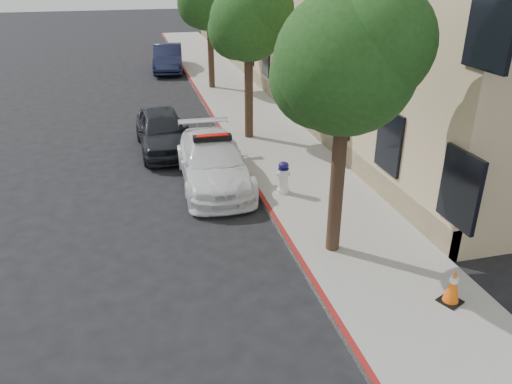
{
  "coord_description": "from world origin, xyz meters",
  "views": [
    {
      "loc": [
        -1.13,
        -10.9,
        6.05
      ],
      "look_at": [
        1.52,
        -0.47,
        1.0
      ],
      "focal_mm": 35.0,
      "sensor_mm": 36.0,
      "label": 1
    }
  ],
  "objects_px": {
    "parked_car_mid": "(162,131)",
    "fire_hydrant": "(283,178)",
    "police_car": "(213,162)",
    "parked_car_far": "(168,58)",
    "traffic_cone": "(453,286)"
  },
  "relations": [
    {
      "from": "parked_car_mid",
      "to": "fire_hydrant",
      "type": "relative_size",
      "value": 4.54
    },
    {
      "from": "parked_car_mid",
      "to": "fire_hydrant",
      "type": "height_order",
      "value": "parked_car_mid"
    },
    {
      "from": "police_car",
      "to": "fire_hydrant",
      "type": "xyz_separation_m",
      "value": [
        1.7,
        -1.4,
        -0.09
      ]
    },
    {
      "from": "traffic_cone",
      "to": "parked_car_far",
      "type": "bearing_deg",
      "value": 97.55
    },
    {
      "from": "police_car",
      "to": "parked_car_far",
      "type": "relative_size",
      "value": 1.03
    },
    {
      "from": "police_car",
      "to": "parked_car_mid",
      "type": "relative_size",
      "value": 1.15
    },
    {
      "from": "fire_hydrant",
      "to": "traffic_cone",
      "type": "xyz_separation_m",
      "value": [
        1.64,
        -5.46,
        -0.08
      ]
    },
    {
      "from": "police_car",
      "to": "parked_car_far",
      "type": "bearing_deg",
      "value": 91.04
    },
    {
      "from": "fire_hydrant",
      "to": "traffic_cone",
      "type": "bearing_deg",
      "value": -56.74
    },
    {
      "from": "parked_car_mid",
      "to": "fire_hydrant",
      "type": "bearing_deg",
      "value": -60.54
    },
    {
      "from": "fire_hydrant",
      "to": "police_car",
      "type": "bearing_deg",
      "value": 157.11
    },
    {
      "from": "traffic_cone",
      "to": "police_car",
      "type": "bearing_deg",
      "value": 115.98
    },
    {
      "from": "traffic_cone",
      "to": "fire_hydrant",
      "type": "bearing_deg",
      "value": 106.71
    },
    {
      "from": "police_car",
      "to": "parked_car_far",
      "type": "distance_m",
      "value": 16.73
    },
    {
      "from": "parked_car_far",
      "to": "fire_hydrant",
      "type": "height_order",
      "value": "parked_car_far"
    }
  ]
}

